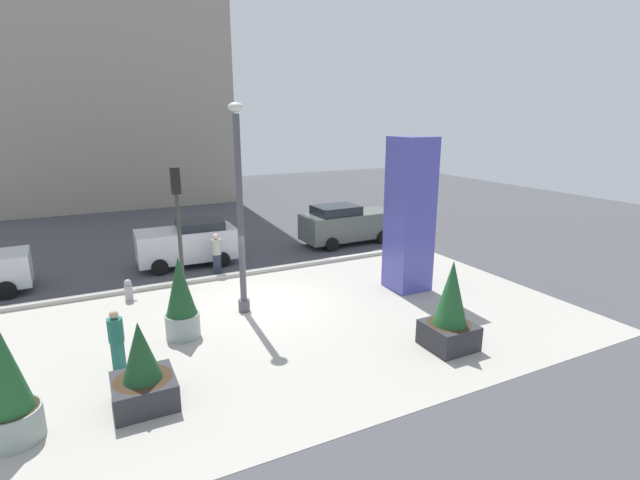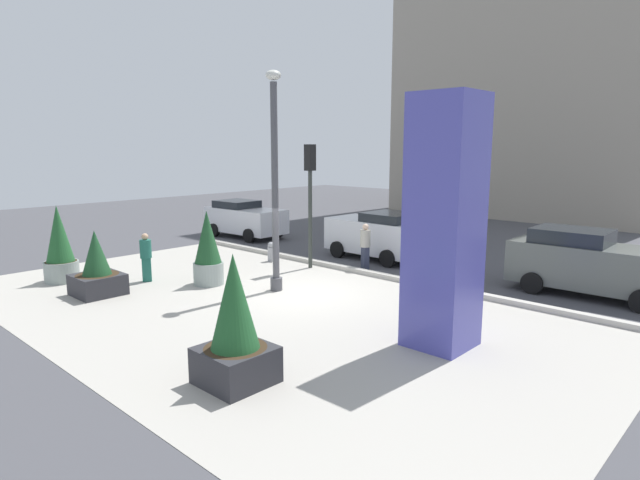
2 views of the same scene
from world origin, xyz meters
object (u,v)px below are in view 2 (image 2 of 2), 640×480
lamp_post (275,187)px  potted_plant_near_right (235,329)px  traffic_light_far_side (310,185)px  car_far_lane (379,235)px  pedestrian_on_sidewalk (146,255)px  car_curb_east (592,263)px  car_intersection (245,219)px  art_pillar_blue (445,224)px  potted_plant_near_left (60,248)px  potted_plant_curbside (97,270)px  potted_plant_by_pillar (208,250)px  fire_hydrant (271,252)px  pedestrian_by_curb (365,244)px

lamp_post → potted_plant_near_right: (4.13, -4.78, -2.09)m
traffic_light_far_side → car_far_lane: (0.82, 2.96, -2.02)m
pedestrian_on_sidewalk → car_far_lane: bearing=67.3°
car_curb_east → car_intersection: car_curb_east is taller
pedestrian_on_sidewalk → car_intersection: bearing=120.0°
art_pillar_blue → potted_plant_near_left: art_pillar_blue is taller
lamp_post → potted_plant_curbside: bearing=-131.8°
traffic_light_far_side → pedestrian_on_sidewalk: (-2.51, -4.98, -2.09)m
potted_plant_by_pillar → car_far_lane: 6.97m
car_curb_east → pedestrian_on_sidewalk: car_curb_east is taller
potted_plant_by_pillar → potted_plant_curbside: potted_plant_by_pillar is taller
fire_hydrant → traffic_light_far_side: 3.19m
car_intersection → pedestrian_by_curb: (8.44, -1.44, 0.01)m
car_far_lane → car_intersection: bearing=-177.4°
art_pillar_blue → fire_hydrant: bearing=160.5°
fire_hydrant → car_intersection: size_ratio=0.18×
potted_plant_curbside → car_intersection: bearing=116.9°
pedestrian_by_curb → car_intersection: bearing=170.3°
traffic_light_far_side → potted_plant_curbside: bearing=-107.6°
pedestrian_by_curb → car_far_lane: bearing=112.5°
art_pillar_blue → potted_plant_curbside: art_pillar_blue is taller
traffic_light_far_side → pedestrian_by_curb: bearing=37.1°
lamp_post → pedestrian_by_curb: size_ratio=3.94×
car_intersection → car_curb_east: bearing=1.4°
lamp_post → potted_plant_by_pillar: (-2.09, -0.97, -2.02)m
potted_plant_curbside → pedestrian_on_sidewalk: 1.81m
pedestrian_by_curb → lamp_post: bearing=-93.1°
lamp_post → pedestrian_on_sidewalk: (-3.84, -2.11, -2.25)m
potted_plant_near_left → car_far_lane: bearing=61.5°
potted_plant_near_right → fire_hydrant: potted_plant_near_right is taller
potted_plant_by_pillar → potted_plant_curbside: 3.24m
lamp_post → potted_plant_near_left: 7.34m
lamp_post → pedestrian_by_curb: (0.22, 4.04, -2.22)m
car_curb_east → pedestrian_on_sidewalk: (-10.94, -7.95, -0.09)m
fire_hydrant → car_curb_east: size_ratio=0.16×
potted_plant_near_right → potted_plant_by_pillar: bearing=148.5°
pedestrian_on_sidewalk → pedestrian_by_curb: 7.37m
potted_plant_near_left → pedestrian_on_sidewalk: bearing=43.1°
car_curb_east → pedestrian_by_curb: 7.11m
potted_plant_by_pillar → car_curb_east: potted_plant_by_pillar is taller
potted_plant_near_right → car_curb_east: 11.03m
potted_plant_curbside → car_curb_east: (10.57, 9.72, 0.21)m
potted_plant_near_left → fire_hydrant: size_ratio=3.30×
art_pillar_blue → car_intersection: (-14.12, 6.05, -1.80)m
car_intersection → pedestrian_on_sidewalk: size_ratio=2.62×
car_intersection → car_far_lane: bearing=2.6°
potted_plant_near_left → lamp_post: bearing=34.3°
potted_plant_near_right → fire_hydrant: bearing=134.6°
pedestrian_by_curb → traffic_light_far_side: bearing=-142.9°
pedestrian_on_sidewalk → potted_plant_curbside: bearing=-78.1°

